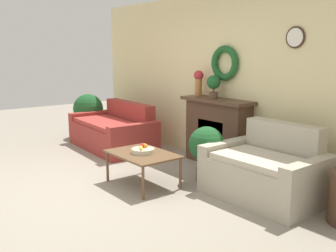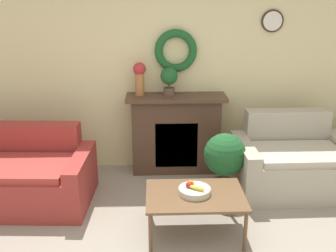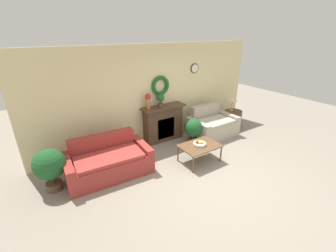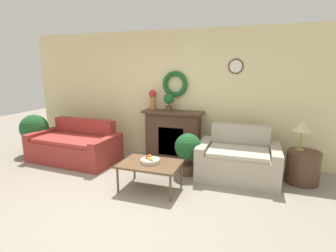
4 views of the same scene
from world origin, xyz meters
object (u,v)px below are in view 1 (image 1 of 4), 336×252
at_px(potted_plant_floor_by_loveseat, 206,148).
at_px(couch_left, 114,132).
at_px(coffee_table, 143,156).
at_px(potted_plant_on_mantel, 214,84).
at_px(fireplace, 217,131).
at_px(loveseat_right, 266,172).
at_px(fruit_bowl, 143,150).
at_px(vase_on_mantel_left, 199,81).
at_px(potted_plant_floor_by_couch, 88,110).

bearing_deg(potted_plant_floor_by_loveseat, couch_left, -179.33).
relative_size(coffee_table, potted_plant_on_mantel, 2.63).
bearing_deg(fireplace, loveseat_right, -21.56).
bearing_deg(potted_plant_on_mantel, coffee_table, -82.48).
distance_m(couch_left, fruit_bowl, 2.16).
distance_m(couch_left, loveseat_right, 3.34).
distance_m(couch_left, potted_plant_on_mantel, 2.21).
bearing_deg(vase_on_mantel_left, fruit_bowl, -69.60).
relative_size(fireplace, coffee_table, 1.34).
xyz_separation_m(fruit_bowl, potted_plant_floor_by_loveseat, (0.43, 0.76, -0.00)).
xyz_separation_m(potted_plant_on_mantel, potted_plant_floor_by_couch, (-2.97, -0.69, -0.71)).
bearing_deg(fruit_bowl, potted_plant_floor_by_loveseat, 60.39).
distance_m(fireplace, fruit_bowl, 1.49).
distance_m(loveseat_right, fruit_bowl, 1.62).
bearing_deg(couch_left, loveseat_right, 6.60).
bearing_deg(potted_plant_on_mantel, couch_left, -157.94).
height_order(coffee_table, potted_plant_on_mantel, potted_plant_on_mantel).
relative_size(loveseat_right, vase_on_mantel_left, 3.34).
distance_m(coffee_table, potted_plant_floor_by_loveseat, 0.88).
bearing_deg(potted_plant_floor_by_couch, loveseat_right, 1.88).
relative_size(fireplace, couch_left, 0.68).
relative_size(loveseat_right, fruit_bowl, 4.51).
bearing_deg(vase_on_mantel_left, potted_plant_floor_by_couch, -164.81).
distance_m(fireplace, coffee_table, 1.51).
bearing_deg(potted_plant_floor_by_loveseat, loveseat_right, 11.49).
xyz_separation_m(vase_on_mantel_left, potted_plant_floor_by_couch, (-2.60, -0.71, -0.73)).
relative_size(potted_plant_floor_by_couch, potted_plant_floor_by_loveseat, 1.17).
xyz_separation_m(fireplace, potted_plant_floor_by_loveseat, (0.53, -0.73, -0.05)).
bearing_deg(potted_plant_floor_by_couch, couch_left, -3.03).
distance_m(fruit_bowl, vase_on_mantel_left, 1.79).
distance_m(coffee_table, potted_plant_on_mantel, 1.73).
xyz_separation_m(fireplace, couch_left, (-1.93, -0.76, -0.23)).
height_order(coffee_table, vase_on_mantel_left, vase_on_mantel_left).
distance_m(loveseat_right, potted_plant_floor_by_couch, 4.47).
xyz_separation_m(coffee_table, potted_plant_on_mantel, (-0.20, 1.49, 0.86)).
bearing_deg(potted_plant_floor_by_loveseat, coffee_table, -118.51).
xyz_separation_m(couch_left, loveseat_right, (3.33, 0.21, 0.02)).
bearing_deg(fireplace, potted_plant_floor_by_loveseat, -54.34).
relative_size(couch_left, potted_plant_floor_by_loveseat, 2.41).
relative_size(fireplace, potted_plant_floor_by_loveseat, 1.65).
height_order(couch_left, potted_plant_floor_by_loveseat, couch_left).
distance_m(coffee_table, vase_on_mantel_left, 1.84).
bearing_deg(loveseat_right, potted_plant_floor_by_couch, -178.78).
bearing_deg(loveseat_right, potted_plant_on_mantel, 159.45).
bearing_deg(fruit_bowl, potted_plant_on_mantel, 97.15).
bearing_deg(potted_plant_floor_by_loveseat, vase_on_mantel_left, 143.19).
relative_size(coffee_table, fruit_bowl, 3.06).
xyz_separation_m(fireplace, potted_plant_floor_by_couch, (-3.06, -0.70, 0.03)).
xyz_separation_m(coffee_table, vase_on_mantel_left, (-0.57, 1.51, 0.89)).
height_order(coffee_table, fruit_bowl, fruit_bowl).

